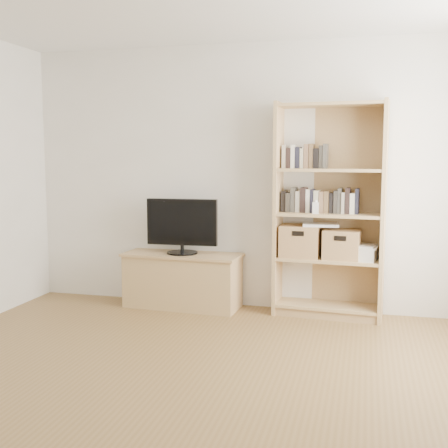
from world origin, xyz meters
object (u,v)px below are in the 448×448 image
(bookshelf, at_px, (329,211))
(baby_monitor, at_px, (316,208))
(tv_stand, at_px, (183,281))
(basket_left, at_px, (300,241))
(basket_right, at_px, (342,244))
(laptop, at_px, (320,225))
(television, at_px, (182,226))

(bookshelf, bearing_deg, baby_monitor, -135.00)
(tv_stand, bearing_deg, bookshelf, 4.58)
(baby_monitor, distance_m, basket_left, 0.38)
(tv_stand, xyz_separation_m, basket_right, (1.56, 0.02, 0.43))
(basket_left, distance_m, laptop, 0.25)
(basket_right, bearing_deg, laptop, -178.09)
(bookshelf, bearing_deg, basket_left, -178.81)
(tv_stand, distance_m, laptop, 1.49)
(television, xyz_separation_m, baby_monitor, (1.31, -0.07, 0.21))
(television, distance_m, laptop, 1.36)
(basket_right, distance_m, laptop, 0.27)
(tv_stand, relative_size, basket_right, 3.44)
(television, distance_m, basket_left, 1.17)
(basket_left, relative_size, laptop, 1.11)
(tv_stand, xyz_separation_m, laptop, (1.35, 0.03, 0.61))
(tv_stand, bearing_deg, baby_monitor, 0.19)
(tv_stand, xyz_separation_m, television, (0.00, 0.00, 0.56))
(bookshelf, distance_m, basket_left, 0.40)
(tv_stand, bearing_deg, laptop, 4.52)
(television, relative_size, baby_monitor, 6.73)
(television, bearing_deg, bookshelf, -0.69)
(television, height_order, basket_left, television)
(basket_left, height_order, laptop, laptop)
(baby_monitor, distance_m, basket_right, 0.43)
(basket_left, xyz_separation_m, basket_right, (0.39, -0.03, -0.01))
(bookshelf, distance_m, baby_monitor, 0.16)
(laptop, bearing_deg, baby_monitor, -117.80)
(bookshelf, height_order, television, bookshelf)
(baby_monitor, bearing_deg, bookshelf, 42.93)
(tv_stand, distance_m, bookshelf, 1.62)
(bookshelf, xyz_separation_m, laptop, (-0.08, -0.00, -0.13))
(tv_stand, height_order, bookshelf, bookshelf)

